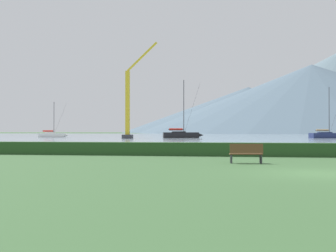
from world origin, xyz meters
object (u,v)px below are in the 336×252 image
park_bench_near_path (246,152)px  dock_crane (129,107)px  sailboat_slip_0 (181,134)px  sailboat_slip_1 (327,135)px  sailboat_slip_6 (52,135)px

park_bench_near_path → dock_crane: (-23.40, 68.96, 6.03)m
park_bench_near_path → dock_crane: dock_crane is taller
sailboat_slip_0 → sailboat_slip_1: bearing=-11.9°
sailboat_slip_1 → dock_crane: 43.40m
sailboat_slip_0 → dock_crane: 14.65m
dock_crane → sailboat_slip_1: bearing=13.9°
sailboat_slip_6 → dock_crane: (23.43, -14.40, 5.94)m
sailboat_slip_1 → park_bench_near_path: 81.38m
sailboat_slip_6 → sailboat_slip_0: bearing=-23.9°
sailboat_slip_1 → sailboat_slip_6: bearing=159.4°
dock_crane → park_bench_near_path: bearing=-71.3°
sailboat_slip_0 → sailboat_slip_1: (31.82, 1.23, -0.08)m
park_bench_near_path → sailboat_slip_6: bearing=112.7°
sailboat_slip_0 → sailboat_slip_1: sailboat_slip_0 is taller
sailboat_slip_1 → park_bench_near_path: sailboat_slip_1 is taller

